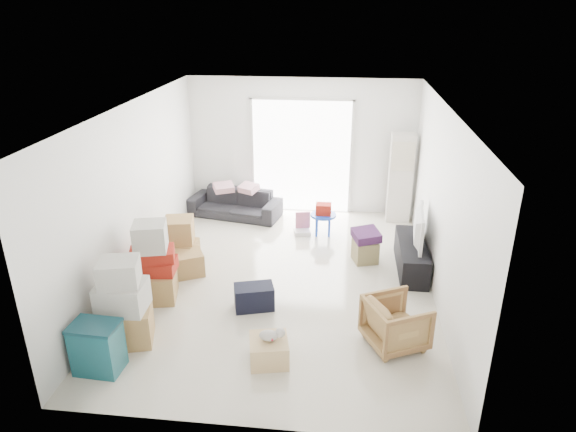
% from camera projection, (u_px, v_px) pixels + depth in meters
% --- Properties ---
extents(room_shell, '(4.98, 6.48, 3.18)m').
position_uv_depth(room_shell, '(283.00, 200.00, 7.48)').
color(room_shell, beige).
rests_on(room_shell, ground).
extents(sliding_door, '(2.10, 0.04, 2.33)m').
position_uv_depth(sliding_door, '(301.00, 152.00, 10.25)').
color(sliding_door, white).
rests_on(sliding_door, room_shell).
extents(ac_tower, '(0.45, 0.30, 1.75)m').
position_uv_depth(ac_tower, '(400.00, 178.00, 9.89)').
color(ac_tower, beige).
rests_on(ac_tower, room_shell).
extents(tv_console, '(0.42, 1.41, 0.47)m').
position_uv_depth(tv_console, '(411.00, 256.00, 8.25)').
color(tv_console, black).
rests_on(tv_console, room_shell).
extents(television, '(0.66, 1.03, 0.13)m').
position_uv_depth(television, '(413.00, 239.00, 8.14)').
color(television, black).
rests_on(television, tv_console).
extents(sofa, '(1.89, 0.88, 0.71)m').
position_uv_depth(sofa, '(235.00, 199.00, 10.29)').
color(sofa, '#242428').
rests_on(sofa, room_shell).
extents(pillow_left, '(0.44, 0.40, 0.11)m').
position_uv_depth(pillow_left, '(223.00, 180.00, 10.11)').
color(pillow_left, '#C6909E').
rests_on(pillow_left, sofa).
extents(pillow_right, '(0.41, 0.39, 0.11)m').
position_uv_depth(pillow_right, '(248.00, 181.00, 10.07)').
color(pillow_right, '#C6909E').
rests_on(pillow_right, sofa).
extents(armchair, '(0.87, 0.89, 0.70)m').
position_uv_depth(armchair, '(396.00, 321.00, 6.39)').
color(armchair, tan).
rests_on(armchair, room_shell).
extents(storage_bins, '(0.57, 0.41, 0.63)m').
position_uv_depth(storage_bins, '(97.00, 347.00, 5.95)').
color(storage_bins, '#16535E').
rests_on(storage_bins, room_shell).
extents(box_stack_a, '(0.75, 0.68, 1.16)m').
position_uv_depth(box_stack_a, '(124.00, 306.00, 6.39)').
color(box_stack_a, '#9E7E47').
rests_on(box_stack_a, room_shell).
extents(box_stack_b, '(0.70, 0.69, 1.19)m').
position_uv_depth(box_stack_b, '(153.00, 266.00, 7.35)').
color(box_stack_b, '#9E7E47').
rests_on(box_stack_b, room_shell).
extents(box_stack_c, '(0.56, 0.53, 0.78)m').
position_uv_depth(box_stack_c, '(180.00, 241.00, 8.43)').
color(box_stack_c, '#9E7E47').
rests_on(box_stack_c, room_shell).
extents(loose_box, '(0.60, 0.60, 0.37)m').
position_uv_depth(loose_box, '(188.00, 263.00, 8.15)').
color(loose_box, '#9E7E47').
rests_on(loose_box, room_shell).
extents(duffel_bag, '(0.61, 0.47, 0.35)m').
position_uv_depth(duffel_bag, '(254.00, 297.00, 7.23)').
color(duffel_bag, black).
rests_on(duffel_bag, room_shell).
extents(ottoman, '(0.46, 0.46, 0.37)m').
position_uv_depth(ottoman, '(365.00, 251.00, 8.54)').
color(ottoman, '#8A8350').
rests_on(ottoman, room_shell).
extents(blanket, '(0.52, 0.52, 0.14)m').
position_uv_depth(blanket, '(366.00, 237.00, 8.44)').
color(blanket, '#4D2357').
rests_on(blanket, ottoman).
extents(kids_table, '(0.47, 0.47, 0.61)m').
position_uv_depth(kids_table, '(323.00, 213.00, 9.44)').
color(kids_table, blue).
rests_on(kids_table, room_shell).
extents(toy_walker, '(0.34, 0.32, 0.40)m').
position_uv_depth(toy_walker, '(302.00, 227.00, 9.61)').
color(toy_walker, silver).
rests_on(toy_walker, room_shell).
extents(wood_crate, '(0.54, 0.54, 0.30)m').
position_uv_depth(wood_crate, '(269.00, 350.00, 6.16)').
color(wood_crate, tan).
rests_on(wood_crate, room_shell).
extents(plush_bunny, '(0.31, 0.17, 0.16)m').
position_uv_depth(plush_bunny, '(272.00, 335.00, 6.08)').
color(plush_bunny, '#B2ADA8').
rests_on(plush_bunny, wood_crate).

